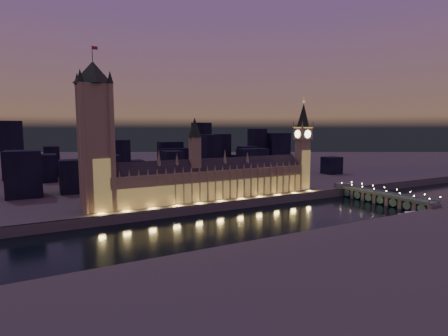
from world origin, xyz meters
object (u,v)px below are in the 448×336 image
palace_of_westminster (213,180)px  westminster_bridge (379,197)px  elizabeth_tower (303,139)px  victoria_tower (95,130)px  river_boat (417,215)px

palace_of_westminster → westminster_bridge: palace_of_westminster is taller
elizabeth_tower → westminster_bridge: bearing=-54.4°
victoria_tower → westminster_bridge: 281.15m
westminster_bridge → river_boat: westminster_bridge is taller
victoria_tower → elizabeth_tower: bearing=-0.0°
elizabeth_tower → river_boat: size_ratio=2.62×
river_boat → westminster_bridge: bearing=69.4°
westminster_bridge → elizabeth_tower: bearing=125.6°
elizabeth_tower → victoria_tower: bearing=180.0°
palace_of_westminster → victoria_tower: victoria_tower is taller
river_boat → elizabeth_tower: bearing=102.4°
river_boat → palace_of_westminster: bearing=138.9°
westminster_bridge → victoria_tower: bearing=166.1°
elizabeth_tower → river_boat: bearing=-77.6°
palace_of_westminster → westminster_bridge: (157.86, -65.21, -20.37)m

